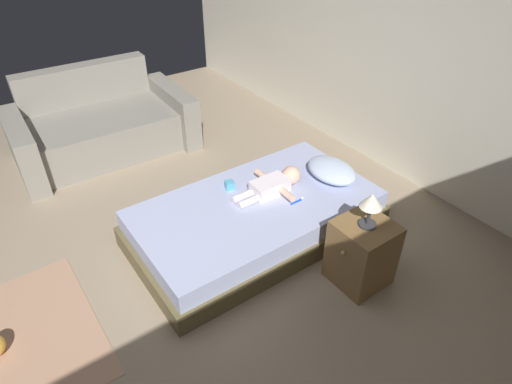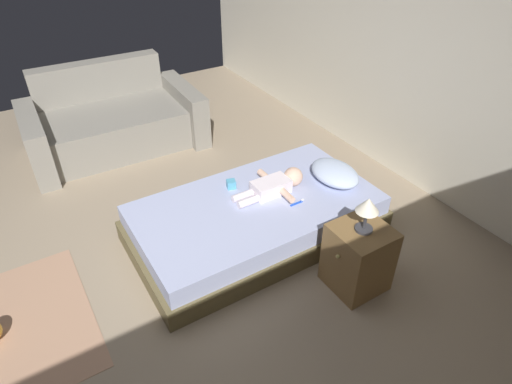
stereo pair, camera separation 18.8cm
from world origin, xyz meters
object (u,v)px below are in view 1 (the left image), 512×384
(couch, at_px, (101,125))
(toy_block, at_px, (230,185))
(toothbrush, at_px, (298,201))
(lamp, at_px, (371,203))
(nightstand, at_px, (362,253))
(baby, at_px, (275,184))
(bed, at_px, (256,218))
(pillow, at_px, (332,170))

(couch, height_order, toy_block, couch)
(toothbrush, relative_size, lamp, 0.49)
(nightstand, bearing_deg, baby, -173.16)
(nightstand, distance_m, toy_block, 1.25)
(bed, bearing_deg, toy_block, -165.36)
(toy_block, bearing_deg, lamp, 19.46)
(couch, relative_size, nightstand, 3.54)
(couch, bearing_deg, lamp, 15.80)
(nightstand, relative_size, toy_block, 5.86)
(lamp, bearing_deg, nightstand, -90.00)
(toothbrush, bearing_deg, lamp, 4.88)
(pillow, xyz_separation_m, toothbrush, (0.11, -0.48, -0.07))
(pillow, bearing_deg, lamp, -28.07)
(baby, bearing_deg, toothbrush, 12.20)
(lamp, bearing_deg, couch, -164.20)
(toy_block, bearing_deg, baby, 51.27)
(toothbrush, bearing_deg, toy_block, -143.96)
(bed, height_order, nightstand, nightstand)
(nightstand, distance_m, lamp, 0.46)
(toothbrush, height_order, couch, couch)
(lamp, bearing_deg, pillow, 151.93)
(bed, distance_m, pillow, 0.81)
(bed, bearing_deg, toothbrush, 54.34)
(pillow, height_order, toy_block, pillow)
(pillow, height_order, nightstand, nightstand)
(toothbrush, xyz_separation_m, toy_block, (-0.49, -0.35, 0.03))
(bed, xyz_separation_m, lamp, (0.88, 0.34, 0.56))
(baby, distance_m, couch, 2.33)
(baby, height_order, toy_block, baby)
(couch, distance_m, lamp, 3.27)
(toy_block, bearing_deg, pillow, 65.61)
(baby, bearing_deg, nightstand, 6.84)
(lamp, bearing_deg, toy_block, -160.54)
(baby, bearing_deg, couch, -160.62)
(pillow, bearing_deg, toy_block, -114.39)
(bed, height_order, couch, couch)
(pillow, xyz_separation_m, couch, (-2.33, -1.30, -0.14))
(nightstand, height_order, toy_block, nightstand)
(couch, bearing_deg, toy_block, 13.54)
(nightstand, xyz_separation_m, toy_block, (-1.17, -0.41, 0.12))
(pillow, xyz_separation_m, toy_block, (-0.38, -0.83, -0.04))
(nightstand, bearing_deg, lamp, 90.00)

